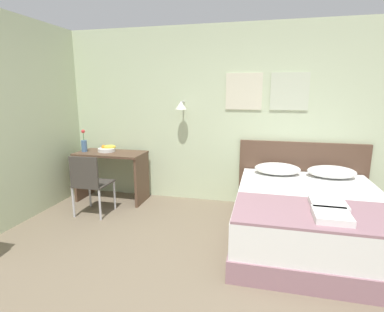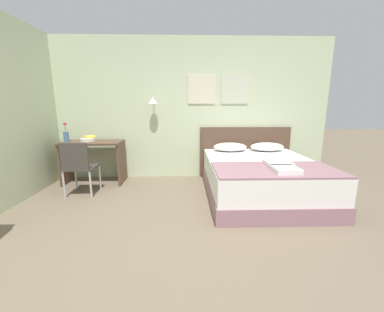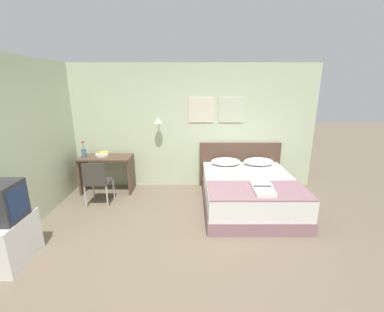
# 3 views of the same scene
# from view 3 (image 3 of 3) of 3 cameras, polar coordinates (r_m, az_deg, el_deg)

# --- Properties ---
(ground_plane) EXTENTS (24.00, 24.00, 0.00)m
(ground_plane) POSITION_cam_3_polar(r_m,az_deg,el_deg) (3.70, -2.77, -21.56)
(ground_plane) COLOR #756651
(wall_back) EXTENTS (5.60, 0.31, 2.65)m
(wall_back) POSITION_cam_3_polar(r_m,az_deg,el_deg) (5.59, -1.76, 6.45)
(wall_back) COLOR beige
(wall_back) RESTS_ON ground_plane
(bed) EXTENTS (1.65, 2.03, 0.57)m
(bed) POSITION_cam_3_polar(r_m,az_deg,el_deg) (4.94, 12.30, -7.91)
(bed) COLOR gray
(bed) RESTS_ON ground_plane
(headboard) EXTENTS (1.77, 0.06, 0.99)m
(headboard) POSITION_cam_3_polar(r_m,az_deg,el_deg) (5.82, 10.28, -1.86)
(headboard) COLOR brown
(headboard) RESTS_ON ground_plane
(pillow_left) EXTENTS (0.62, 0.40, 0.16)m
(pillow_left) POSITION_cam_3_polar(r_m,az_deg,el_deg) (5.46, 7.27, -1.22)
(pillow_left) COLOR white
(pillow_left) RESTS_ON bed
(pillow_right) EXTENTS (0.62, 0.40, 0.16)m
(pillow_right) POSITION_cam_3_polar(r_m,az_deg,el_deg) (5.59, 14.37, -1.18)
(pillow_right) COLOR white
(pillow_right) RESTS_ON bed
(throw_blanket) EXTENTS (1.60, 0.81, 0.02)m
(throw_blanket) POSITION_cam_3_polar(r_m,az_deg,el_deg) (4.30, 14.19, -7.36)
(throw_blanket) COLOR gray
(throw_blanket) RESTS_ON bed
(folded_towel_near_foot) EXTENTS (0.32, 0.33, 0.06)m
(folded_towel_near_foot) POSITION_cam_3_polar(r_m,az_deg,el_deg) (4.43, 14.85, -6.11)
(folded_towel_near_foot) COLOR white
(folded_towel_near_foot) RESTS_ON throw_blanket
(folded_towel_mid_bed) EXTENTS (0.31, 0.33, 0.06)m
(folded_towel_mid_bed) POSITION_cam_3_polar(r_m,az_deg,el_deg) (4.17, 15.53, -7.56)
(folded_towel_mid_bed) COLOR white
(folded_towel_mid_bed) RESTS_ON throw_blanket
(desk) EXTENTS (1.05, 0.54, 0.77)m
(desk) POSITION_cam_3_polar(r_m,az_deg,el_deg) (5.70, -18.61, -2.52)
(desk) COLOR brown
(desk) RESTS_ON ground_plane
(desk_chair) EXTENTS (0.44, 0.44, 0.86)m
(desk_chair) POSITION_cam_3_polar(r_m,az_deg,el_deg) (5.12, -20.66, -5.01)
(desk_chair) COLOR #3D3833
(desk_chair) RESTS_ON ground_plane
(fruit_bowl) EXTENTS (0.28, 0.27, 0.11)m
(fruit_bowl) POSITION_cam_3_polar(r_m,az_deg,el_deg) (5.69, -19.54, 0.35)
(fruit_bowl) COLOR silver
(fruit_bowl) RESTS_ON desk
(flower_vase) EXTENTS (0.09, 0.09, 0.35)m
(flower_vase) POSITION_cam_3_polar(r_m,az_deg,el_deg) (5.71, -23.13, 0.86)
(flower_vase) COLOR #4C7099
(flower_vase) RESTS_ON desk
(tv_stand) EXTENTS (0.43, 0.68, 0.61)m
(tv_stand) POSITION_cam_3_polar(r_m,az_deg,el_deg) (4.14, -35.64, -15.27)
(tv_stand) COLOR white
(tv_stand) RESTS_ON ground_plane
(television) EXTENTS (0.42, 0.43, 0.49)m
(television) POSITION_cam_3_polar(r_m,az_deg,el_deg) (3.91, -36.91, -8.26)
(television) COLOR #2D2D30
(television) RESTS_ON tv_stand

